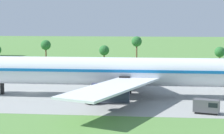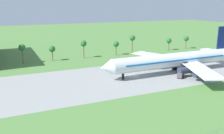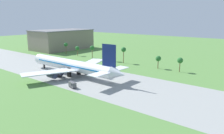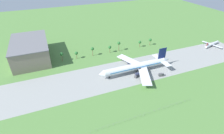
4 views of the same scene
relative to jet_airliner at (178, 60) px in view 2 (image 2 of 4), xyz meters
The scene contains 5 objects.
ground_plane 22.76m from the jet_airliner, behind, with size 600.00×600.00×0.00m, color #517F3D.
taxiway_strip 22.76m from the jet_airliner, behind, with size 320.00×44.00×0.02m.
jet_airliner is the anchor object (origin of this frame).
baggage_tug 9.82m from the jet_airliner, 118.57° to the right, with size 5.74×5.26×2.55m.
palm_tree_row 48.92m from the jet_airliner, 102.70° to the left, with size 113.42×3.60×11.99m.
Camera 2 is at (-52.73, -93.44, 31.39)m, focal length 40.00 mm.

